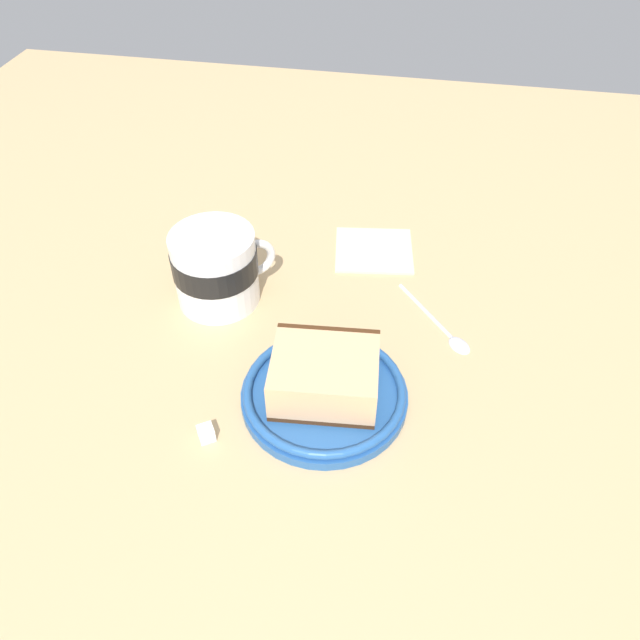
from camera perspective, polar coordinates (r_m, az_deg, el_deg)
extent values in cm
cube|color=tan|center=(71.04, -1.79, -3.41)|extent=(153.05, 153.05, 3.10)
cylinder|color=#26599E|center=(64.53, 0.40, -6.97)|extent=(17.13, 17.13, 1.12)
torus|color=#26599E|center=(63.75, 0.40, -6.40)|extent=(16.66, 16.66, 0.90)
cube|color=#472814|center=(63.86, 0.40, -6.48)|extent=(9.25, 11.22, 0.60)
cube|color=#EAB27F|center=(62.03, 0.41, -5.06)|extent=(9.25, 11.22, 4.22)
cube|color=#472814|center=(65.06, 0.78, -2.10)|extent=(1.51, 10.55, 4.22)
cylinder|color=white|center=(73.96, -9.54, 4.69)|extent=(9.81, 9.81, 9.23)
cylinder|color=black|center=(73.31, -9.64, 5.33)|extent=(10.01, 10.01, 3.08)
cylinder|color=brown|center=(71.87, -9.86, 6.83)|extent=(8.64, 8.64, 0.40)
torus|color=white|center=(74.88, -5.95, 5.67)|extent=(3.64, 4.72, 5.04)
ellipsoid|color=silver|center=(71.54, 12.68, -2.09)|extent=(3.59, 3.44, 0.80)
cylinder|color=silver|center=(75.15, 9.57, 1.02)|extent=(8.36, 6.93, 0.50)
cube|color=beige|center=(83.26, 4.96, 6.46)|extent=(10.88, 11.33, 0.60)
cube|color=white|center=(62.42, -10.38, -10.16)|extent=(2.10, 2.10, 1.52)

